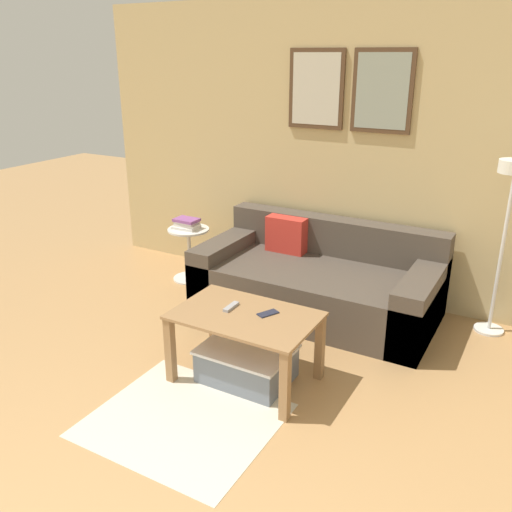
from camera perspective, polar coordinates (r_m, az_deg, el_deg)
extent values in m
cube|color=tan|center=(4.76, 12.59, 10.18)|extent=(5.60, 0.06, 2.55)
cube|color=#513823|center=(4.85, 6.37, 17.06)|extent=(0.50, 0.02, 0.66)
cube|color=beige|center=(4.84, 6.32, 17.06)|extent=(0.43, 0.01, 0.59)
cube|color=#513823|center=(4.65, 13.15, 16.53)|extent=(0.50, 0.02, 0.66)
cube|color=#939E8E|center=(4.64, 13.12, 16.53)|extent=(0.43, 0.01, 0.59)
cube|color=beige|center=(3.47, -7.61, -16.71)|extent=(1.08, 0.96, 0.01)
cube|color=#4C4238|center=(4.65, 6.28, -3.54)|extent=(1.99, 0.99, 0.41)
cube|color=#4C4238|center=(4.86, 8.32, 2.09)|extent=(1.99, 0.20, 0.32)
cube|color=#4C4238|center=(5.00, -2.93, -0.92)|extent=(0.24, 0.99, 0.53)
cube|color=#4C4238|center=(4.39, 16.89, -4.99)|extent=(0.24, 0.99, 0.53)
cube|color=red|center=(4.86, 3.21, 2.26)|extent=(0.36, 0.14, 0.32)
cube|color=#997047|center=(3.56, -1.16, -6.29)|extent=(0.93, 0.60, 0.02)
cube|color=#997047|center=(3.71, -9.02, -9.73)|extent=(0.06, 0.06, 0.47)
cube|color=#997047|center=(3.31, 3.07, -13.53)|extent=(0.06, 0.06, 0.47)
cube|color=#997047|center=(4.08, -4.47, -6.58)|extent=(0.06, 0.06, 0.47)
cube|color=#997047|center=(3.72, 6.73, -9.52)|extent=(0.06, 0.06, 0.47)
cube|color=slate|center=(3.75, -0.98, -11.36)|extent=(0.58, 0.43, 0.22)
cube|color=silver|center=(3.69, -0.99, -9.79)|extent=(0.60, 0.46, 0.02)
cylinder|color=white|center=(4.78, 23.28, -7.11)|extent=(0.23, 0.23, 0.02)
cylinder|color=white|center=(4.52, 24.51, 0.85)|extent=(0.03, 0.03, 1.39)
cylinder|color=silver|center=(5.40, -6.90, -2.31)|extent=(0.34, 0.34, 0.01)
cylinder|color=silver|center=(5.31, -7.01, 0.19)|extent=(0.04, 0.04, 0.49)
cylinder|color=silver|center=(5.23, -7.13, 2.78)|extent=(0.40, 0.40, 0.02)
cube|color=silver|center=(5.23, -7.36, 3.02)|extent=(0.25, 0.20, 0.03)
cube|color=silver|center=(5.22, -7.26, 3.26)|extent=(0.23, 0.14, 0.02)
cube|color=silver|center=(5.22, -7.31, 3.55)|extent=(0.20, 0.16, 0.02)
cube|color=#8C4C93|center=(5.21, -7.32, 3.79)|extent=(0.23, 0.16, 0.03)
cube|color=#99999E|center=(3.64, -2.64, -5.36)|extent=(0.04, 0.15, 0.02)
cube|color=#1E2338|center=(3.56, 1.27, -6.06)|extent=(0.12, 0.15, 0.01)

